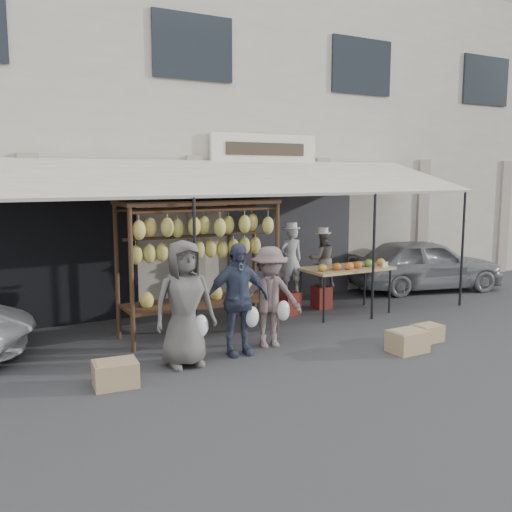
{
  "coord_description": "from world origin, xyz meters",
  "views": [
    {
      "loc": [
        -4.31,
        -6.78,
        2.63
      ],
      "look_at": [
        0.2,
        1.4,
        1.3
      ],
      "focal_mm": 40.0,
      "sensor_mm": 36.0,
      "label": 1
    }
  ],
  "objects_px": {
    "customer_mid": "(237,299)",
    "customer_right": "(270,297)",
    "customer_left": "(184,304)",
    "crate_near_a": "(407,341)",
    "banana_rack": "(200,241)",
    "vendor_right": "(322,259)",
    "sedan": "(425,264)",
    "produce_table": "(347,269)",
    "crate_near_b": "(427,333)",
    "crate_far": "(115,374)",
    "vendor_left": "(291,259)"
  },
  "relations": [
    {
      "from": "customer_mid",
      "to": "customer_right",
      "type": "relative_size",
      "value": 1.07
    },
    {
      "from": "customer_left",
      "to": "crate_near_a",
      "type": "xyz_separation_m",
      "value": [
        3.15,
        -1.03,
        -0.72
      ]
    },
    {
      "from": "banana_rack",
      "to": "vendor_right",
      "type": "relative_size",
      "value": 2.37
    },
    {
      "from": "crate_near_a",
      "to": "sedan",
      "type": "bearing_deg",
      "value": 42.15
    },
    {
      "from": "sedan",
      "to": "customer_left",
      "type": "bearing_deg",
      "value": 122.9
    },
    {
      "from": "produce_table",
      "to": "customer_mid",
      "type": "distance_m",
      "value": 3.18
    },
    {
      "from": "customer_mid",
      "to": "crate_near_b",
      "type": "xyz_separation_m",
      "value": [
        2.96,
        -0.87,
        -0.7
      ]
    },
    {
      "from": "customer_right",
      "to": "vendor_right",
      "type": "bearing_deg",
      "value": 51.69
    },
    {
      "from": "customer_right",
      "to": "crate_near_b",
      "type": "bearing_deg",
      "value": -8.94
    },
    {
      "from": "customer_left",
      "to": "crate_far",
      "type": "relative_size",
      "value": 3.27
    },
    {
      "from": "produce_table",
      "to": "sedan",
      "type": "relative_size",
      "value": 0.48
    },
    {
      "from": "sedan",
      "to": "crate_far",
      "type": "bearing_deg",
      "value": 122.64
    },
    {
      "from": "produce_table",
      "to": "crate_near_b",
      "type": "xyz_separation_m",
      "value": [
        0.01,
        -2.07,
        -0.74
      ]
    },
    {
      "from": "crate_near_b",
      "to": "customer_mid",
      "type": "bearing_deg",
      "value": 163.53
    },
    {
      "from": "customer_mid",
      "to": "crate_near_b",
      "type": "distance_m",
      "value": 3.16
    },
    {
      "from": "sedan",
      "to": "crate_near_b",
      "type": "bearing_deg",
      "value": 149.99
    },
    {
      "from": "produce_table",
      "to": "customer_left",
      "type": "relative_size",
      "value": 0.97
    },
    {
      "from": "crate_near_b",
      "to": "sedan",
      "type": "relative_size",
      "value": 0.13
    },
    {
      "from": "produce_table",
      "to": "crate_near_a",
      "type": "relative_size",
      "value": 3.14
    },
    {
      "from": "customer_mid",
      "to": "customer_right",
      "type": "height_order",
      "value": "customer_mid"
    },
    {
      "from": "produce_table",
      "to": "customer_left",
      "type": "xyz_separation_m",
      "value": [
        -3.81,
        -1.29,
        0.01
      ]
    },
    {
      "from": "crate_near_b",
      "to": "vendor_right",
      "type": "bearing_deg",
      "value": 93.21
    },
    {
      "from": "vendor_left",
      "to": "crate_far",
      "type": "relative_size",
      "value": 2.33
    },
    {
      "from": "crate_near_a",
      "to": "customer_left",
      "type": "bearing_deg",
      "value": 161.92
    },
    {
      "from": "produce_table",
      "to": "crate_far",
      "type": "bearing_deg",
      "value": -161.72
    },
    {
      "from": "banana_rack",
      "to": "produce_table",
      "type": "bearing_deg",
      "value": 0.19
    },
    {
      "from": "vendor_right",
      "to": "banana_rack",
      "type": "bearing_deg",
      "value": 29.07
    },
    {
      "from": "produce_table",
      "to": "vendor_left",
      "type": "bearing_deg",
      "value": 152.17
    },
    {
      "from": "customer_left",
      "to": "crate_near_a",
      "type": "relative_size",
      "value": 3.25
    },
    {
      "from": "crate_near_a",
      "to": "crate_far",
      "type": "distance_m",
      "value": 4.27
    },
    {
      "from": "produce_table",
      "to": "customer_mid",
      "type": "relative_size",
      "value": 1.02
    },
    {
      "from": "vendor_left",
      "to": "sedan",
      "type": "bearing_deg",
      "value": -166.51
    },
    {
      "from": "vendor_left",
      "to": "customer_left",
      "type": "distance_m",
      "value": 3.38
    },
    {
      "from": "produce_table",
      "to": "crate_far",
      "type": "relative_size",
      "value": 3.16
    },
    {
      "from": "vendor_left",
      "to": "customer_left",
      "type": "xyz_separation_m",
      "value": [
        -2.86,
        -1.79,
        -0.18
      ]
    },
    {
      "from": "produce_table",
      "to": "sedan",
      "type": "height_order",
      "value": "sedan"
    },
    {
      "from": "banana_rack",
      "to": "crate_far",
      "type": "bearing_deg",
      "value": -139.34
    },
    {
      "from": "crate_far",
      "to": "vendor_left",
      "type": "bearing_deg",
      "value": 28.27
    },
    {
      "from": "vendor_right",
      "to": "customer_left",
      "type": "bearing_deg",
      "value": 44.16
    },
    {
      "from": "sedan",
      "to": "customer_right",
      "type": "bearing_deg",
      "value": 125.63
    },
    {
      "from": "banana_rack",
      "to": "customer_left",
      "type": "height_order",
      "value": "banana_rack"
    },
    {
      "from": "vendor_right",
      "to": "crate_near_a",
      "type": "relative_size",
      "value": 2.02
    },
    {
      "from": "customer_mid",
      "to": "crate_near_b",
      "type": "height_order",
      "value": "customer_mid"
    },
    {
      "from": "vendor_right",
      "to": "customer_left",
      "type": "relative_size",
      "value": 0.62
    },
    {
      "from": "banana_rack",
      "to": "customer_mid",
      "type": "bearing_deg",
      "value": -86.84
    },
    {
      "from": "banana_rack",
      "to": "vendor_left",
      "type": "height_order",
      "value": "banana_rack"
    },
    {
      "from": "customer_mid",
      "to": "crate_near_b",
      "type": "bearing_deg",
      "value": -12.08
    },
    {
      "from": "customer_left",
      "to": "sedan",
      "type": "bearing_deg",
      "value": 20.81
    },
    {
      "from": "crate_near_a",
      "to": "crate_far",
      "type": "relative_size",
      "value": 1.01
    },
    {
      "from": "banana_rack",
      "to": "crate_near_a",
      "type": "xyz_separation_m",
      "value": [
        2.35,
        -2.31,
        -1.41
      ]
    }
  ]
}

